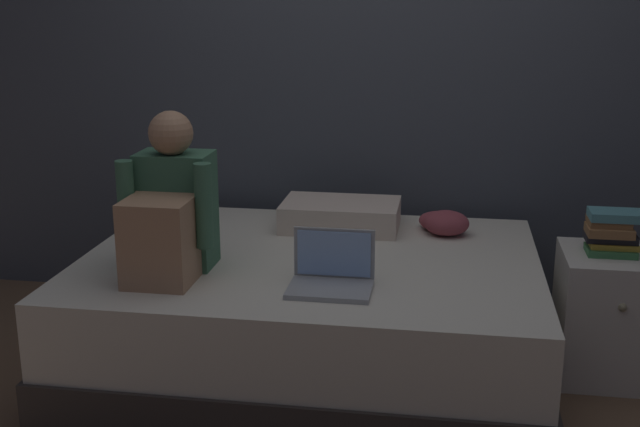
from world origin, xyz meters
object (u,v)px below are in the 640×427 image
(pillow, at_px, (341,215))
(book_stack, at_px, (612,232))
(bed, at_px, (311,314))
(nightstand, at_px, (610,315))
(person_sitting, at_px, (170,213))
(clothes_pile, at_px, (442,222))
(laptop, at_px, (332,275))

(pillow, bearing_deg, book_stack, -13.79)
(bed, bearing_deg, nightstand, 6.77)
(bed, xyz_separation_m, person_sitting, (-0.53, -0.29, 0.52))
(bed, distance_m, clothes_pile, 0.78)
(laptop, xyz_separation_m, clothes_pile, (0.41, 0.82, -0.00))
(bed, bearing_deg, laptop, -68.57)
(bed, height_order, clothes_pile, clothes_pile)
(person_sitting, relative_size, book_stack, 2.82)
(nightstand, height_order, laptop, laptop)
(person_sitting, distance_m, laptop, 0.71)
(laptop, bearing_deg, bed, 111.43)
(nightstand, distance_m, clothes_pile, 0.86)
(person_sitting, relative_size, clothes_pile, 2.61)
(clothes_pile, bearing_deg, laptop, -116.57)
(bed, relative_size, laptop, 6.25)
(nightstand, bearing_deg, bed, -173.23)
(pillow, height_order, clothes_pile, pillow)
(laptop, relative_size, book_stack, 1.38)
(bed, distance_m, book_stack, 1.34)
(nightstand, xyz_separation_m, clothes_pile, (-0.74, 0.29, 0.31))
(laptop, height_order, book_stack, laptop)
(person_sitting, relative_size, pillow, 1.17)
(book_stack, distance_m, clothes_pile, 0.78)
(person_sitting, bearing_deg, clothes_pile, 34.25)
(pillow, bearing_deg, nightstand, -13.52)
(clothes_pile, bearing_deg, bed, -141.18)
(person_sitting, distance_m, clothes_pile, 1.32)
(nightstand, xyz_separation_m, laptop, (-1.15, -0.53, 0.31))
(laptop, distance_m, pillow, 0.83)
(laptop, bearing_deg, clothes_pile, 63.43)
(person_sitting, bearing_deg, bed, 28.82)
(person_sitting, xyz_separation_m, book_stack, (1.80, 0.44, -0.13))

